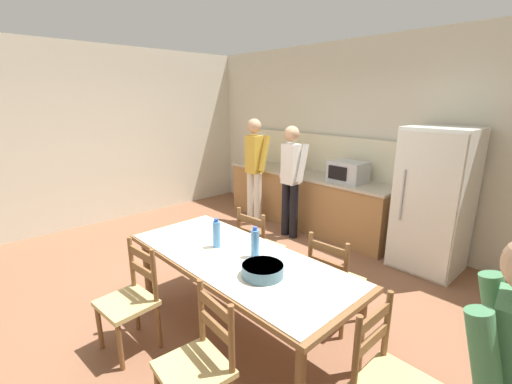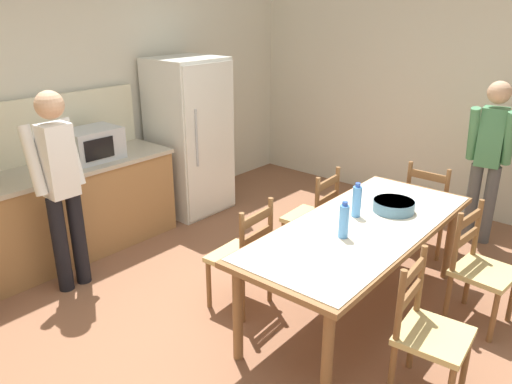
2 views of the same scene
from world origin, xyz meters
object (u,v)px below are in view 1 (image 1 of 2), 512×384
(refrigerator, at_px, (434,201))
(dining_table, at_px, (237,264))
(paper_bag, at_px, (291,160))
(person_at_counter, at_px, (291,176))
(chair_side_far_right, at_px, (334,281))
(bottle_near_centre, at_px, (217,234))
(chair_side_far_left, at_px, (259,248))
(bottle_off_centre, at_px, (255,243))
(person_at_sink, at_px, (255,166))
(microwave, at_px, (348,172))
(chair_side_near_right, at_px, (199,365))
(chair_side_near_left, at_px, (131,300))
(chair_head_end, at_px, (390,382))
(serving_bowl, at_px, (263,269))

(refrigerator, xyz_separation_m, dining_table, (-0.62, -2.56, -0.19))
(paper_bag, relative_size, person_at_counter, 0.21)
(chair_side_far_right, bearing_deg, bottle_near_centre, 40.87)
(chair_side_far_right, xyz_separation_m, chair_side_far_left, (-0.98, -0.02, 0.00))
(chair_side_far_right, bearing_deg, bottle_off_centre, 55.40)
(person_at_sink, bearing_deg, chair_side_far_left, -131.02)
(microwave, bearing_deg, chair_side_far_left, -87.21)
(microwave, relative_size, person_at_counter, 0.30)
(bottle_off_centre, relative_size, person_at_sink, 0.15)
(chair_side_far_left, bearing_deg, person_at_sink, -45.27)
(dining_table, bearing_deg, chair_side_far_left, 124.39)
(chair_side_far_left, bearing_deg, chair_side_near_right, 120.29)
(paper_bag, relative_size, chair_side_far_right, 0.40)
(refrigerator, relative_size, chair_side_near_left, 1.92)
(microwave, bearing_deg, person_at_counter, -140.63)
(paper_bag, xyz_separation_m, bottle_off_centre, (1.79, -2.46, -0.18))
(dining_table, height_order, chair_side_far_left, chair_side_far_left)
(dining_table, bearing_deg, person_at_sink, 134.58)
(chair_side_far_right, bearing_deg, chair_side_far_left, -3.15)
(refrigerator, distance_m, bottle_off_centre, 2.50)
(chair_side_far_left, bearing_deg, bottle_off_centre, 130.30)
(refrigerator, distance_m, chair_head_end, 2.68)
(refrigerator, relative_size, chair_side_near_right, 1.92)
(bottle_near_centre, height_order, serving_bowl, bottle_near_centre)
(bottle_near_centre, distance_m, chair_side_near_right, 1.16)
(chair_head_end, bearing_deg, chair_side_near_right, 130.39)
(chair_side_near_right, height_order, chair_side_far_left, same)
(bottle_off_centre, height_order, serving_bowl, bottle_off_centre)
(refrigerator, bearing_deg, microwave, 179.11)
(dining_table, distance_m, chair_side_near_right, 0.93)
(microwave, relative_size, bottle_off_centre, 1.85)
(dining_table, relative_size, chair_side_far_right, 2.42)
(bottle_off_centre, xyz_separation_m, chair_side_far_right, (0.37, 0.64, -0.45))
(chair_head_end, xyz_separation_m, person_at_counter, (-2.61, 2.04, 0.50))
(chair_side_far_right, bearing_deg, paper_bag, -44.19)
(chair_head_end, bearing_deg, chair_side_far_right, 50.80)
(chair_side_near_left, relative_size, chair_side_far_right, 1.00)
(refrigerator, bearing_deg, chair_side_near_right, -91.95)
(chair_side_far_right, bearing_deg, chair_head_end, 137.09)
(bottle_off_centre, bearing_deg, refrigerator, 78.16)
(paper_bag, xyz_separation_m, person_at_sink, (-0.37, -0.49, -0.08))
(microwave, distance_m, person_at_counter, 0.82)
(refrigerator, relative_size, chair_head_end, 1.92)
(chair_side_near_left, height_order, person_at_sink, person_at_sink)
(microwave, bearing_deg, chair_side_far_right, -59.54)
(chair_head_end, bearing_deg, refrigerator, 16.42)
(bottle_off_centre, distance_m, chair_side_far_right, 0.86)
(chair_side_near_left, distance_m, chair_head_end, 2.02)
(bottle_near_centre, xyz_separation_m, chair_side_far_right, (0.76, 0.75, -0.45))
(chair_side_near_left, bearing_deg, chair_side_far_right, 52.01)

